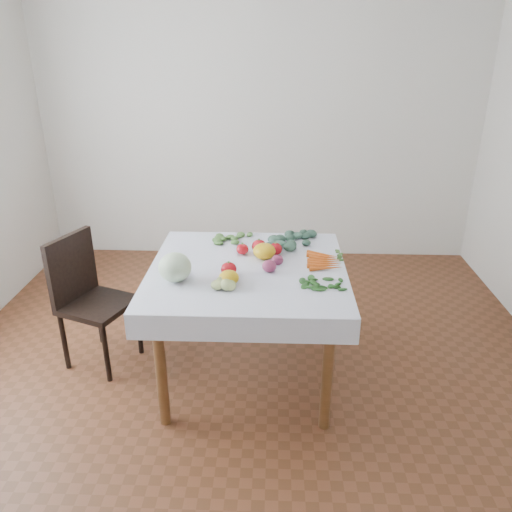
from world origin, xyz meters
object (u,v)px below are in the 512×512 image
(table, at_px, (248,283))
(carrot_bunch, at_px, (325,261))
(heirloom_back, at_px, (264,251))
(cabbage, at_px, (175,267))
(chair, at_px, (87,292))

(table, distance_m, carrot_bunch, 0.47)
(table, height_order, heirloom_back, heirloom_back)
(cabbage, xyz_separation_m, carrot_bunch, (0.83, 0.26, -0.07))
(table, xyz_separation_m, chair, (-1.03, 0.16, -0.16))
(chair, height_order, heirloom_back, chair)
(cabbage, relative_size, heirloom_back, 1.31)
(table, xyz_separation_m, cabbage, (-0.38, -0.19, 0.18))
(chair, distance_m, cabbage, 0.81)
(cabbage, height_order, heirloom_back, cabbage)
(table, bearing_deg, carrot_bunch, 8.94)
(heirloom_back, bearing_deg, chair, 178.56)
(cabbage, bearing_deg, heirloom_back, 33.91)
(table, height_order, chair, chair)
(chair, distance_m, heirloom_back, 1.17)
(chair, height_order, cabbage, cabbage)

